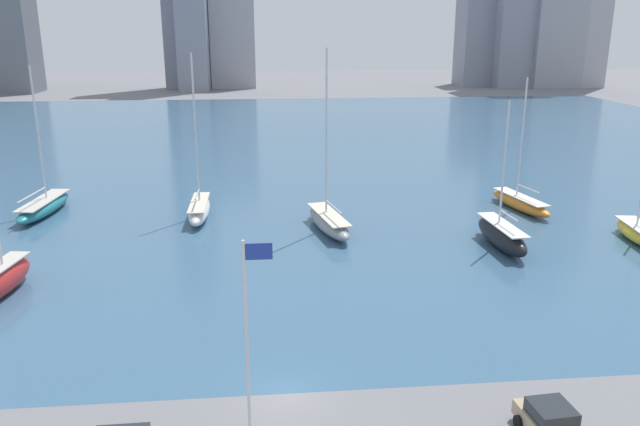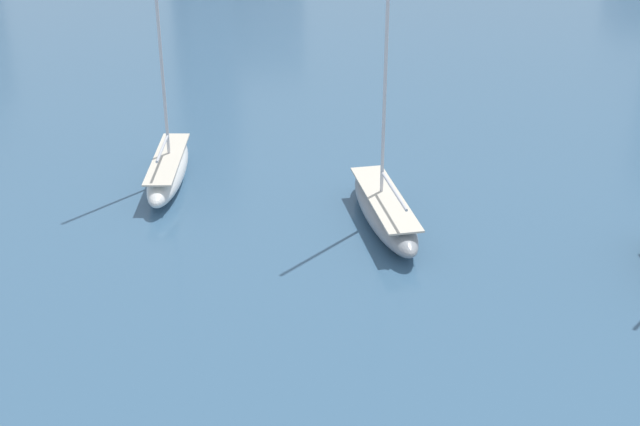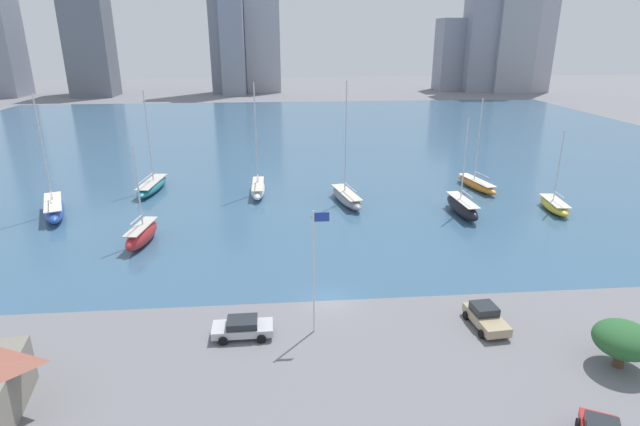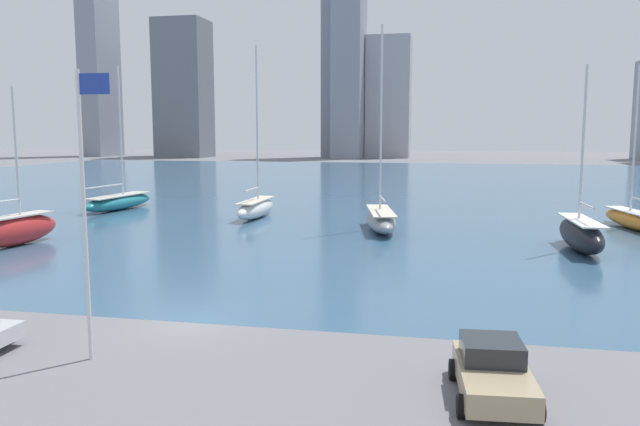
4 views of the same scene
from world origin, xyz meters
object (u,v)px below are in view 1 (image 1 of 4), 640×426
flag_pole (248,344)px  sailboat_white (199,209)px  sailboat_black (501,235)px  sailboat_gray (329,221)px  sailboat_orange (520,202)px  sailboat_teal (44,206)px  sailboat_yellow (639,232)px  sailboat_red (0,280)px

flag_pole → sailboat_white: 37.37m
sailboat_black → sailboat_white: bearing=154.1°
sailboat_gray → sailboat_orange: bearing=2.4°
sailboat_white → sailboat_gray: (12.38, -5.27, -0.02)m
sailboat_black → sailboat_teal: (-42.60, 14.32, -0.28)m
sailboat_black → sailboat_yellow: sailboat_black is taller
sailboat_orange → sailboat_teal: sailboat_teal is taller
sailboat_black → sailboat_gray: bearing=154.1°
sailboat_yellow → sailboat_orange: size_ratio=0.79×
sailboat_gray → sailboat_yellow: sailboat_gray is taller
sailboat_yellow → sailboat_orange: 12.49m
flag_pole → sailboat_black: 33.35m
sailboat_red → sailboat_teal: size_ratio=0.76×
sailboat_black → sailboat_gray: 15.55m
sailboat_red → sailboat_yellow: (51.97, 6.62, -0.34)m
flag_pole → sailboat_orange: size_ratio=0.75×
sailboat_gray → sailboat_white: bearing=145.6°
sailboat_black → sailboat_teal: size_ratio=0.85×
sailboat_black → sailboat_white: size_ratio=0.78×
sailboat_white → sailboat_gray: sailboat_gray is taller
flag_pole → sailboat_black: size_ratio=0.81×
sailboat_white → sailboat_teal: (-15.90, 2.98, -0.12)m
sailboat_gray → sailboat_orange: size_ratio=1.23×
sailboat_white → sailboat_yellow: bearing=-15.5°
sailboat_black → flag_pole: bearing=-132.8°
sailboat_teal → flag_pole: bearing=-55.4°
flag_pole → sailboat_white: size_ratio=0.63×
sailboat_white → sailboat_teal: sailboat_white is taller
sailboat_white → sailboat_red: (-12.42, -17.49, 0.17)m
flag_pole → sailboat_orange: (27.58, 36.49, -4.70)m
sailboat_black → sailboat_yellow: 12.86m
sailboat_teal → sailboat_gray: bearing=-10.0°
sailboat_black → sailboat_gray: sailboat_gray is taller
sailboat_gray → sailboat_teal: 29.46m
flag_pole → sailboat_red: 26.61m
sailboat_orange → sailboat_white: bearing=168.6°
flag_pole → sailboat_teal: sailboat_teal is taller
sailboat_red → sailboat_orange: bearing=29.3°
sailboat_gray → sailboat_yellow: 27.74m
sailboat_white → sailboat_teal: size_ratio=1.08×
sailboat_white → sailboat_teal: 16.18m
flag_pole → sailboat_red: size_ratio=0.90×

